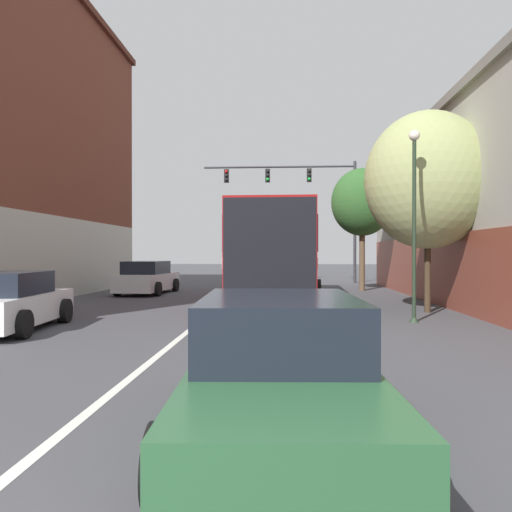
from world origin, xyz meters
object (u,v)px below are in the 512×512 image
at_px(parked_car_left_mid, 148,278).
at_px(traffic_signal_gantry, 305,192).
at_px(bus, 279,251).
at_px(street_tree_far, 362,203).
at_px(parked_car_left_near, 6,303).
at_px(street_lamp, 414,220).
at_px(hatchback_foreground, 280,371).
at_px(street_tree_near, 428,180).

relative_size(parked_car_left_mid, traffic_signal_gantry, 0.47).
relative_size(bus, street_tree_far, 2.04).
relative_size(parked_car_left_near, parked_car_left_mid, 0.93).
bearing_deg(street_lamp, traffic_signal_gantry, 96.88).
relative_size(parked_car_left_mid, street_lamp, 0.88).
xyz_separation_m(hatchback_foreground, street_tree_near, (4.33, 10.35, 3.34)).
bearing_deg(street_tree_near, parked_car_left_mid, 148.37).
height_order(hatchback_foreground, street_lamp, street_lamp).
distance_m(street_tree_near, street_tree_far, 8.72).
distance_m(bus, parked_car_left_near, 9.87).
distance_m(bus, traffic_signal_gantry, 12.09).
relative_size(traffic_signal_gantry, street_tree_near, 1.52).
bearing_deg(parked_car_left_mid, hatchback_foreground, -156.96).
xyz_separation_m(parked_car_left_near, street_tree_far, (10.08, 12.80, 3.54)).
relative_size(bus, street_tree_near, 1.96).
xyz_separation_m(parked_car_left_mid, street_lamp, (9.34, -8.53, 1.96)).
distance_m(parked_car_left_near, street_lamp, 10.11).
bearing_deg(traffic_signal_gantry, parked_car_left_mid, -130.18).
relative_size(bus, hatchback_foreground, 2.75).
height_order(hatchback_foreground, parked_car_left_mid, parked_car_left_mid).
xyz_separation_m(bus, street_lamp, (3.55, -5.69, 0.79)).
xyz_separation_m(street_lamp, street_tree_near, (0.96, 2.19, 1.33)).
bearing_deg(parked_car_left_near, parked_car_left_mid, -7.00).
bearing_deg(traffic_signal_gantry, street_lamp, -83.12).
distance_m(street_lamp, street_tree_far, 11.00).
distance_m(traffic_signal_gantry, street_tree_far, 6.82).
height_order(traffic_signal_gantry, street_lamp, traffic_signal_gantry).
height_order(bus, parked_car_left_near, bus).
xyz_separation_m(bus, hatchback_foreground, (0.17, -13.85, -1.22)).
bearing_deg(street_lamp, street_tree_near, 66.36).
relative_size(hatchback_foreground, parked_car_left_near, 1.06).
relative_size(hatchback_foreground, street_lamp, 0.87).
relative_size(parked_car_left_near, street_tree_near, 0.67).
xyz_separation_m(parked_car_left_near, street_lamp, (9.73, 1.92, 2.00)).
xyz_separation_m(street_tree_near, street_tree_far, (-0.61, 8.70, 0.21)).
height_order(bus, traffic_signal_gantry, traffic_signal_gantry).
distance_m(hatchback_foreground, parked_car_left_mid, 17.73).
distance_m(bus, hatchback_foreground, 13.91).
height_order(bus, street_tree_far, street_tree_far).
relative_size(parked_car_left_near, street_tree_far, 0.70).
xyz_separation_m(hatchback_foreground, parked_car_left_near, (-6.35, 6.25, 0.01)).
height_order(hatchback_foreground, street_tree_far, street_tree_far).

